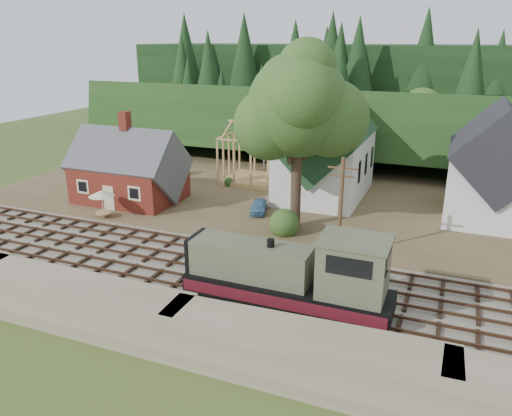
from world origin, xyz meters
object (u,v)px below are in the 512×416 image
at_px(locomotive, 294,276).
at_px(car_blue, 259,206).
at_px(patio_set, 102,195).
at_px(car_green, 85,184).

distance_m(locomotive, car_blue, 17.51).
bearing_deg(locomotive, patio_set, 158.19).
bearing_deg(car_green, car_blue, -74.65).
distance_m(locomotive, car_green, 32.41).
height_order(locomotive, car_green, locomotive).
bearing_deg(patio_set, locomotive, -21.81).
xyz_separation_m(car_green, patio_set, (7.49, -6.43, 1.55)).
bearing_deg(car_blue, locomotive, -76.06).
height_order(locomotive, car_blue, locomotive).
relative_size(locomotive, car_green, 3.17).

